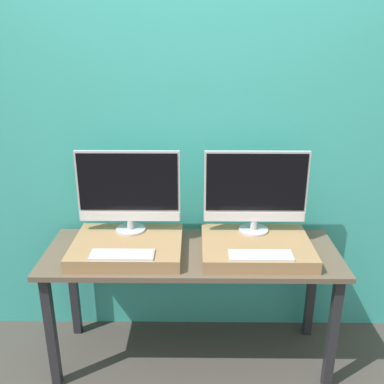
{
  "coord_description": "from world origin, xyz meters",
  "views": [
    {
      "loc": [
        0.02,
        -1.9,
        1.92
      ],
      "look_at": [
        0.0,
        0.41,
        1.07
      ],
      "focal_mm": 40.0,
      "sensor_mm": 36.0,
      "label": 1
    }
  ],
  "objects_px": {
    "keyboard_left": "(122,254)",
    "monitor_right": "(256,190)",
    "monitor_left": "(129,189)",
    "keyboard_right": "(261,255)"
  },
  "relations": [
    {
      "from": "monitor_left",
      "to": "monitor_right",
      "type": "height_order",
      "value": "same"
    },
    {
      "from": "keyboard_right",
      "to": "monitor_right",
      "type": "bearing_deg",
      "value": 90.0
    },
    {
      "from": "keyboard_right",
      "to": "monitor_left",
      "type": "bearing_deg",
      "value": 156.9
    },
    {
      "from": "monitor_left",
      "to": "keyboard_left",
      "type": "relative_size",
      "value": 1.77
    },
    {
      "from": "monitor_left",
      "to": "keyboard_left",
      "type": "xyz_separation_m",
      "value": [
        0.0,
        -0.31,
        -0.25
      ]
    },
    {
      "from": "keyboard_left",
      "to": "monitor_right",
      "type": "height_order",
      "value": "monitor_right"
    },
    {
      "from": "monitor_left",
      "to": "monitor_right",
      "type": "relative_size",
      "value": 1.0
    },
    {
      "from": "monitor_left",
      "to": "keyboard_right",
      "type": "height_order",
      "value": "monitor_left"
    },
    {
      "from": "monitor_left",
      "to": "monitor_right",
      "type": "xyz_separation_m",
      "value": [
        0.73,
        0.0,
        0.0
      ]
    },
    {
      "from": "monitor_left",
      "to": "keyboard_right",
      "type": "relative_size",
      "value": 1.77
    }
  ]
}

